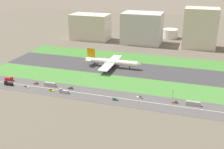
% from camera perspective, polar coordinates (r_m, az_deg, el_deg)
% --- Properties ---
extents(ground_plane, '(800.00, 800.00, 0.00)m').
position_cam_1_polar(ground_plane, '(302.68, 3.44, 1.15)').
color(ground_plane, '#5B564C').
extents(runway, '(280.00, 46.00, 0.10)m').
position_cam_1_polar(runway, '(302.66, 3.44, 1.16)').
color(runway, '#38383D').
rests_on(runway, ground_plane).
extents(grass_median_north, '(280.00, 36.00, 0.10)m').
position_cam_1_polar(grass_median_north, '(340.50, 5.16, 3.39)').
color(grass_median_north, '#3D7A33').
rests_on(grass_median_north, ground_plane).
extents(grass_median_south, '(280.00, 36.00, 0.10)m').
position_cam_1_polar(grass_median_south, '(265.77, 1.23, -1.70)').
color(grass_median_south, '#427F38').
rests_on(grass_median_south, ground_plane).
extents(highway, '(280.00, 28.00, 0.10)m').
position_cam_1_polar(highway, '(237.91, -0.97, -4.54)').
color(highway, '#4C4C4F').
rests_on(highway, ground_plane).
extents(highway_centerline, '(266.00, 0.50, 0.01)m').
position_cam_1_polar(highway_centerline, '(237.88, -0.97, -4.53)').
color(highway_centerline, silver).
rests_on(highway_centerline, highway).
extents(airliner, '(65.00, 56.00, 19.70)m').
position_cam_1_polar(airliner, '(305.89, -0.21, 2.64)').
color(airliner, white).
rests_on(airliner, runway).
extents(truck_1, '(8.40, 2.50, 4.00)m').
position_cam_1_polar(truck_1, '(247.17, -9.90, -3.44)').
color(truck_1, '#99999E').
rests_on(truck_1, highway).
extents(car_6, '(4.40, 1.80, 2.00)m').
position_cam_1_polar(car_6, '(232.13, 12.86, -5.55)').
color(car_6, brown).
rests_on(car_6, highway).
extents(car_4, '(4.40, 1.80, 2.00)m').
position_cam_1_polar(car_4, '(271.72, -15.36, -1.77)').
color(car_4, brown).
rests_on(car_4, highway).
extents(truck_0, '(8.40, 2.50, 4.00)m').
position_cam_1_polar(truck_0, '(288.17, -20.39, -0.88)').
color(truck_0, '#B2191E').
rests_on(truck_0, highway).
extents(bus_1, '(11.60, 2.50, 3.50)m').
position_cam_1_polar(bus_1, '(263.89, -12.63, -1.99)').
color(bus_1, '#99999E').
rests_on(bus_1, highway).
extents(car_1, '(4.40, 1.80, 2.00)m').
position_cam_1_polar(car_1, '(253.11, -12.38, -3.21)').
color(car_1, yellow).
rests_on(car_1, highway).
extents(car_3, '(4.40, 1.80, 2.00)m').
position_cam_1_polar(car_3, '(230.94, 0.61, -5.13)').
color(car_3, '#19662D').
rests_on(car_3, highway).
extents(car_2, '(4.40, 1.80, 2.00)m').
position_cam_1_polar(car_2, '(254.83, -8.52, -2.76)').
color(car_2, '#19662D').
rests_on(car_2, highway).
extents(car_0, '(4.40, 1.80, 2.00)m').
position_cam_1_polar(car_0, '(235.57, 5.67, -4.69)').
color(car_0, silver).
rests_on(car_0, highway).
extents(bus_0, '(11.60, 2.50, 3.50)m').
position_cam_1_polar(bus_0, '(231.41, 16.35, -5.75)').
color(bus_0, '#99999E').
rests_on(bus_0, highway).
extents(car_5, '(4.40, 1.80, 2.00)m').
position_cam_1_polar(car_5, '(266.23, -17.20, -2.45)').
color(car_5, silver).
rests_on(car_5, highway).
extents(truck_2, '(8.40, 2.50, 4.00)m').
position_cam_1_polar(truck_2, '(276.98, -20.51, -1.78)').
color(truck_2, black).
rests_on(truck_2, highway).
extents(traffic_light, '(0.36, 0.50, 7.20)m').
position_cam_1_polar(traffic_light, '(238.08, 12.41, -3.92)').
color(traffic_light, '#4C4C51').
rests_on(traffic_light, highway).
extents(terminal_building, '(56.96, 33.02, 38.28)m').
position_cam_1_polar(terminal_building, '(429.58, -4.48, 9.74)').
color(terminal_building, beige).
rests_on(terminal_building, ground_plane).
extents(hangar_building, '(55.77, 39.24, 44.21)m').
position_cam_1_polar(hangar_building, '(406.21, 6.21, 9.46)').
color(hangar_building, '#B2B2B7').
rests_on(hangar_building, ground_plane).
extents(office_tower, '(43.93, 31.28, 54.00)m').
position_cam_1_polar(office_tower, '(397.54, 17.72, 9.06)').
color(office_tower, beige).
rests_on(office_tower, ground_plane).
extents(fuel_tank_west, '(22.28, 22.28, 17.80)m').
position_cam_1_polar(fuel_tank_west, '(451.95, 7.49, 8.87)').
color(fuel_tank_west, silver).
rests_on(fuel_tank_west, ground_plane).
extents(fuel_tank_centre, '(22.78, 22.78, 14.12)m').
position_cam_1_polar(fuel_tank_centre, '(447.67, 11.92, 8.24)').
color(fuel_tank_centre, silver).
rests_on(fuel_tank_centre, ground_plane).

